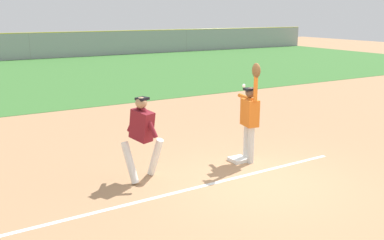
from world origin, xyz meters
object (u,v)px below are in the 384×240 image
parked_car_tan (60,46)px  parked_car_green (136,44)px  baseball (244,86)px  first_base (238,159)px  runner (142,133)px  fielder (250,114)px

parked_car_tan → parked_car_green: (6.42, -0.80, 0.00)m
baseball → parked_car_green: size_ratio=0.02×
first_base → baseball: (-0.11, -0.26, 1.76)m
first_base → runner: size_ratio=0.22×
first_base → parked_car_tan: bearing=85.2°
baseball → parked_car_tan: bearing=85.0°
parked_car_green → runner: bearing=-106.1°
first_base → parked_car_green: size_ratio=0.08×
runner → parked_car_tan: size_ratio=0.39×
baseball → parked_car_green: 29.27m
parked_car_green → fielder: bearing=-101.3°
first_base → fielder: size_ratio=0.17×
first_base → runner: (-2.33, 0.07, 0.96)m
parked_car_tan → baseball: bearing=-93.6°
runner → baseball: (2.23, -0.33, 0.81)m
first_base → fielder: bearing=-35.1°
first_base → parked_car_tan: parked_car_tan is taller
runner → parked_car_green: 29.70m
parked_car_tan → runner: bearing=-98.1°
first_base → baseball: baseball is taller
fielder → parked_car_green: bearing=-98.0°
baseball → parked_car_tan: size_ratio=0.02×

